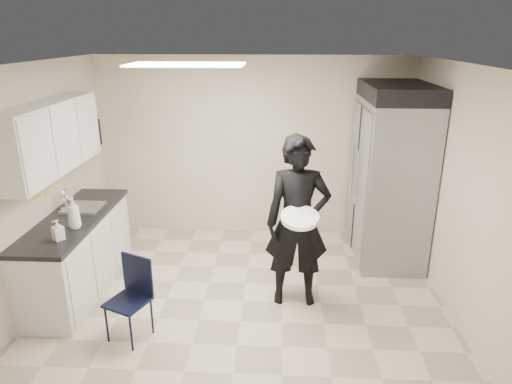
# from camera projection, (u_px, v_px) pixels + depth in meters

# --- Properties ---
(floor) EXTENTS (4.50, 4.50, 0.00)m
(floor) POSITION_uv_depth(u_px,v_px,m) (243.00, 301.00, 5.19)
(floor) COLOR #C4B39A
(floor) RESTS_ON ground
(ceiling) EXTENTS (4.50, 4.50, 0.00)m
(ceiling) POSITION_uv_depth(u_px,v_px,m) (240.00, 64.00, 4.32)
(ceiling) COLOR white
(ceiling) RESTS_ON back_wall
(back_wall) EXTENTS (4.50, 0.00, 4.50)m
(back_wall) POSITION_uv_depth(u_px,v_px,m) (253.00, 148.00, 6.64)
(back_wall) COLOR beige
(back_wall) RESTS_ON floor
(left_wall) EXTENTS (0.00, 4.00, 4.00)m
(left_wall) POSITION_uv_depth(u_px,v_px,m) (32.00, 190.00, 4.86)
(left_wall) COLOR beige
(left_wall) RESTS_ON floor
(right_wall) EXTENTS (0.00, 4.00, 4.00)m
(right_wall) POSITION_uv_depth(u_px,v_px,m) (462.00, 197.00, 4.65)
(right_wall) COLOR beige
(right_wall) RESTS_ON floor
(ceiling_panel) EXTENTS (1.20, 0.60, 0.02)m
(ceiling_panel) POSITION_uv_depth(u_px,v_px,m) (186.00, 65.00, 4.74)
(ceiling_panel) COLOR white
(ceiling_panel) RESTS_ON ceiling
(lower_counter) EXTENTS (0.60, 1.90, 0.86)m
(lower_counter) POSITION_uv_depth(u_px,v_px,m) (78.00, 255.00, 5.33)
(lower_counter) COLOR silver
(lower_counter) RESTS_ON floor
(countertop) EXTENTS (0.64, 1.95, 0.05)m
(countertop) POSITION_uv_depth(u_px,v_px,m) (73.00, 219.00, 5.18)
(countertop) COLOR black
(countertop) RESTS_ON lower_counter
(sink) EXTENTS (0.42, 0.40, 0.14)m
(sink) POSITION_uv_depth(u_px,v_px,m) (84.00, 212.00, 5.42)
(sink) COLOR gray
(sink) RESTS_ON countertop
(faucet) EXTENTS (0.02, 0.02, 0.24)m
(faucet) POSITION_uv_depth(u_px,v_px,m) (65.00, 200.00, 5.38)
(faucet) COLOR silver
(faucet) RESTS_ON countertop
(upper_cabinets) EXTENTS (0.35, 1.80, 0.75)m
(upper_cabinets) POSITION_uv_depth(u_px,v_px,m) (50.00, 138.00, 4.87)
(upper_cabinets) COLOR silver
(upper_cabinets) RESTS_ON left_wall
(towel_dispenser) EXTENTS (0.22, 0.30, 0.35)m
(towel_dispenser) POSITION_uv_depth(u_px,v_px,m) (89.00, 134.00, 6.03)
(towel_dispenser) COLOR black
(towel_dispenser) RESTS_ON left_wall
(notice_sticker_left) EXTENTS (0.00, 0.12, 0.07)m
(notice_sticker_left) POSITION_uv_depth(u_px,v_px,m) (38.00, 194.00, 4.99)
(notice_sticker_left) COLOR yellow
(notice_sticker_left) RESTS_ON left_wall
(notice_sticker_right) EXTENTS (0.00, 0.12, 0.07)m
(notice_sticker_right) POSITION_uv_depth(u_px,v_px,m) (48.00, 191.00, 5.19)
(notice_sticker_right) COLOR yellow
(notice_sticker_right) RESTS_ON left_wall
(commercial_fridge) EXTENTS (0.80, 1.35, 2.10)m
(commercial_fridge) POSITION_uv_depth(u_px,v_px,m) (389.00, 181.00, 5.95)
(commercial_fridge) COLOR gray
(commercial_fridge) RESTS_ON floor
(fridge_compressor) EXTENTS (0.80, 1.35, 0.20)m
(fridge_compressor) POSITION_uv_depth(u_px,v_px,m) (399.00, 92.00, 5.57)
(fridge_compressor) COLOR black
(fridge_compressor) RESTS_ON commercial_fridge
(folding_chair) EXTENTS (0.48, 0.48, 0.81)m
(folding_chair) POSITION_uv_depth(u_px,v_px,m) (128.00, 302.00, 4.44)
(folding_chair) COLOR black
(folding_chair) RESTS_ON floor
(man_tuxedo) EXTENTS (0.72, 0.49, 1.91)m
(man_tuxedo) POSITION_uv_depth(u_px,v_px,m) (298.00, 222.00, 4.91)
(man_tuxedo) COLOR black
(man_tuxedo) RESTS_ON floor
(bucket_lid) EXTENTS (0.40, 0.40, 0.05)m
(bucket_lid) POSITION_uv_depth(u_px,v_px,m) (300.00, 218.00, 4.62)
(bucket_lid) COLOR silver
(bucket_lid) RESTS_ON man_tuxedo
(soap_bottle_a) EXTENTS (0.14, 0.14, 0.34)m
(soap_bottle_a) POSITION_uv_depth(u_px,v_px,m) (73.00, 213.00, 4.83)
(soap_bottle_a) COLOR silver
(soap_bottle_a) RESTS_ON countertop
(soap_bottle_b) EXTENTS (0.14, 0.14, 0.21)m
(soap_bottle_b) POSITION_uv_depth(u_px,v_px,m) (58.00, 230.00, 4.57)
(soap_bottle_b) COLOR silver
(soap_bottle_b) RESTS_ON countertop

